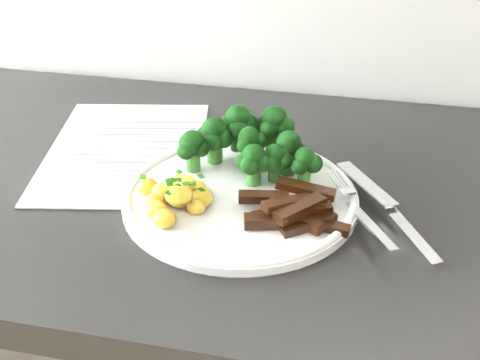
{
  "coord_description": "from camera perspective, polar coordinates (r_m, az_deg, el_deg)",
  "views": [
    {
      "loc": [
        0.17,
        1.03,
        1.29
      ],
      "look_at": [
        0.04,
        1.63,
        0.92
      ],
      "focal_mm": 45.45,
      "sensor_mm": 36.0,
      "label": 1
    }
  ],
  "objects": [
    {
      "name": "potatoes",
      "position": [
        0.71,
        -6.03,
        -1.54
      ],
      "size": [
        0.1,
        0.1,
        0.04
      ],
      "color": "#EAC047",
      "rests_on": "plate"
    },
    {
      "name": "beef_strips",
      "position": [
        0.69,
        5.24,
        -2.84
      ],
      "size": [
        0.13,
        0.09,
        0.03
      ],
      "color": "black",
      "rests_on": "plate"
    },
    {
      "name": "fork",
      "position": [
        0.7,
        11.33,
        -3.03
      ],
      "size": [
        0.09,
        0.15,
        0.02
      ],
      "color": "silver",
      "rests_on": "plate"
    },
    {
      "name": "recipe_paper",
      "position": [
        0.87,
        -10.66,
        2.86
      ],
      "size": [
        0.27,
        0.33,
        0.0
      ],
      "color": "white",
      "rests_on": "counter"
    },
    {
      "name": "knife",
      "position": [
        0.71,
        14.53,
        -3.68
      ],
      "size": [
        0.12,
        0.19,
        0.02
      ],
      "color": "silver",
      "rests_on": "plate"
    },
    {
      "name": "plate",
      "position": [
        0.73,
        0.0,
        -1.46
      ],
      "size": [
        0.29,
        0.29,
        0.02
      ],
      "color": "white",
      "rests_on": "counter"
    },
    {
      "name": "broccoli",
      "position": [
        0.77,
        1.07,
        3.67
      ],
      "size": [
        0.19,
        0.14,
        0.07
      ],
      "color": "#2C5F1D",
      "rests_on": "plate"
    }
  ]
}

